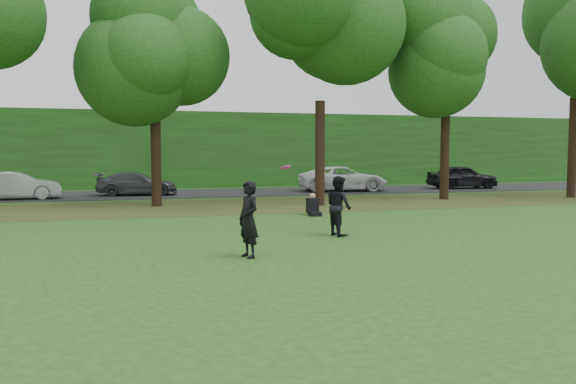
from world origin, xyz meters
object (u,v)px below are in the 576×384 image
object	(u,v)px
player_right	(339,206)
frisbee	(286,167)
seated_person	(313,207)
player_left	(249,220)

from	to	relation	value
player_right	frisbee	bearing A→B (deg)	113.10
player_right	seated_person	xyz separation A→B (m)	(0.93, 5.03, -0.54)
player_left	player_right	world-z (taller)	player_left
player_left	seated_person	bearing A→B (deg)	133.18
seated_person	frisbee	bearing A→B (deg)	-113.39
player_left	player_right	size ratio (longest dim) A/B	1.02
player_left	frisbee	world-z (taller)	frisbee
player_left	player_right	xyz separation A→B (m)	(3.17, 2.57, -0.01)
player_left	seated_person	distance (m)	8.65
player_right	player_left	bearing A→B (deg)	119.11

